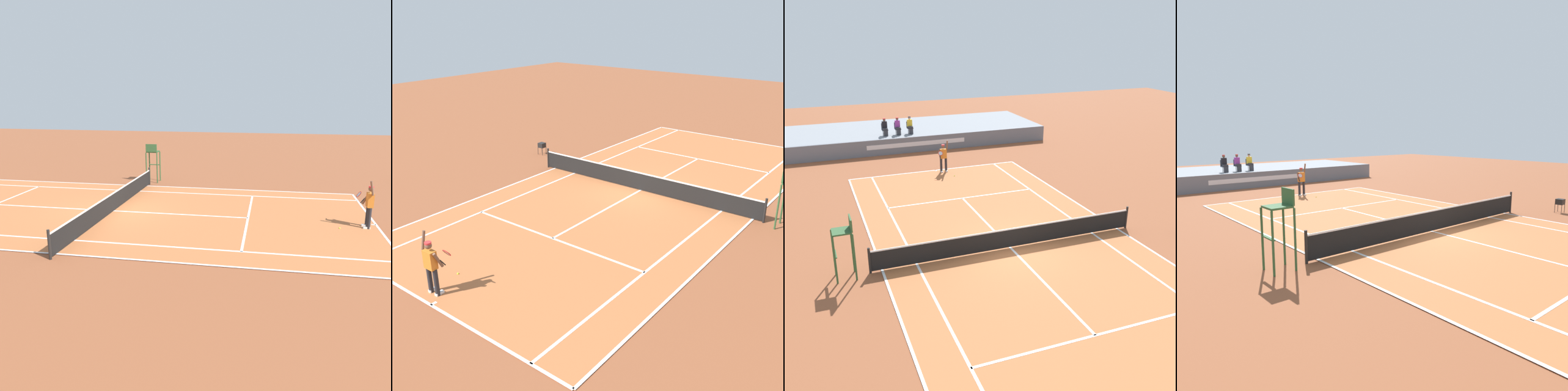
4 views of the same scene
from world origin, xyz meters
TOP-DOWN VIEW (x-y plane):
  - ground_plane at (0.00, 0.00)m, footprint 80.00×80.00m
  - court at (0.00, 0.00)m, footprint 11.08×23.88m
  - net at (0.00, 0.00)m, footprint 11.98×0.10m
  - barrier_wall at (0.00, 16.90)m, footprint 21.04×0.25m
  - bleacher_platform at (0.00, 20.57)m, footprint 21.04×7.11m
  - spectator_seated_0 at (-2.09, 18.05)m, footprint 0.44×0.60m
  - spectator_seated_1 at (-1.13, 18.05)m, footprint 0.44×0.60m
  - spectator_seated_2 at (-0.20, 18.05)m, footprint 0.44×0.60m
  - tennis_player at (0.43, 11.42)m, footprint 0.76×0.63m
  - tennis_ball at (0.78, 10.27)m, footprint 0.07×0.07m
  - umpire_chair at (-6.78, 0.00)m, footprint 0.77×0.77m

SIDE VIEW (x-z plane):
  - ground_plane at x=0.00m, z-range 0.00..0.00m
  - court at x=0.00m, z-range 0.00..0.02m
  - tennis_ball at x=0.78m, z-range 0.00..0.07m
  - net at x=0.00m, z-range -0.01..1.06m
  - bleacher_platform at x=0.00m, z-range 0.00..1.17m
  - barrier_wall at x=0.00m, z-range 0.00..1.17m
  - tennis_player at x=0.43m, z-range -0.05..2.04m
  - umpire_chair at x=-6.78m, z-range 0.34..2.78m
  - spectator_seated_0 at x=-2.09m, z-range 1.15..2.41m
  - spectator_seated_1 at x=-1.13m, z-range 1.15..2.41m
  - spectator_seated_2 at x=-0.20m, z-range 1.15..2.41m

